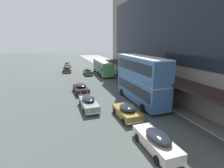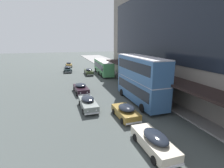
# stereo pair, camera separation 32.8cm
# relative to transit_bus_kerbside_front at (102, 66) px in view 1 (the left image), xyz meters

# --- Properties ---
(transit_bus_kerbside_front) EXTENTS (2.99, 11.44, 3.38)m
(transit_bus_kerbside_front) POSITION_rel_transit_bus_kerbside_front_xyz_m (0.00, 0.00, 0.00)
(transit_bus_kerbside_front) COLOR #4A975A
(transit_bus_kerbside_front) RESTS_ON ground
(transit_bus_kerbside_rear) EXTENTS (2.91, 10.14, 6.16)m
(transit_bus_kerbside_rear) POSITION_rel_transit_bus_kerbside_front_xyz_m (-0.38, -20.64, 1.39)
(transit_bus_kerbside_rear) COLOR #3B669D
(transit_bus_kerbside_rear) RESTS_ON ground
(sedan_oncoming_rear) EXTENTS (2.16, 4.81, 1.48)m
(sedan_oncoming_rear) POSITION_rel_transit_bus_kerbside_front_xyz_m (-7.36, -13.80, -1.19)
(sedan_oncoming_rear) COLOR black
(sedan_oncoming_rear) RESTS_ON ground
(sedan_second_near) EXTENTS (2.04, 4.33, 1.53)m
(sedan_second_near) POSITION_rel_transit_bus_kerbside_front_xyz_m (-4.06, -24.66, -1.18)
(sedan_second_near) COLOR olive
(sedan_second_near) RESTS_ON ground
(sedan_trailing_mid) EXTENTS (2.02, 4.58, 1.51)m
(sedan_trailing_mid) POSITION_rel_transit_bus_kerbside_front_xyz_m (-8.11, 5.81, -1.18)
(sedan_trailing_mid) COLOR black
(sedan_trailing_mid) RESTS_ON ground
(sedan_trailing_near) EXTENTS (1.84, 4.99, 1.54)m
(sedan_trailing_near) POSITION_rel_transit_bus_kerbside_front_xyz_m (-4.15, -30.60, -1.17)
(sedan_trailing_near) COLOR beige
(sedan_trailing_near) RESTS_ON ground
(sedan_second_mid) EXTENTS (1.88, 4.86, 1.50)m
(sedan_second_mid) POSITION_rel_transit_bus_kerbside_front_xyz_m (-7.45, -20.84, -1.18)
(sedan_second_mid) COLOR gray
(sedan_second_mid) RESTS_ON ground
(sedan_lead_mid) EXTENTS (1.98, 5.07, 1.54)m
(sedan_lead_mid) POSITION_rel_transit_bus_kerbside_front_xyz_m (-3.49, 0.70, -1.16)
(sedan_lead_mid) COLOR #2D391C
(sedan_lead_mid) RESTS_ON ground
(sedan_oncoming_front) EXTENTS (1.83, 4.40, 1.43)m
(sedan_oncoming_front) POSITION_rel_transit_bus_kerbside_front_xyz_m (-7.17, 15.05, -1.22)
(sedan_oncoming_front) COLOR olive
(sedan_oncoming_front) RESTS_ON ground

